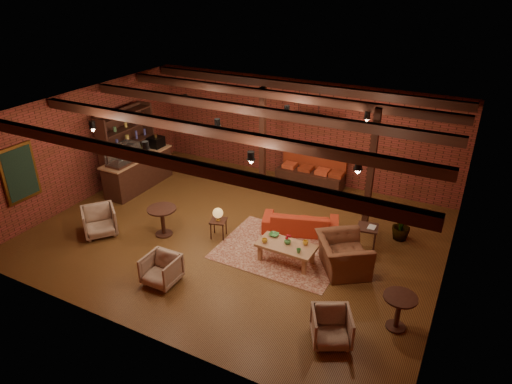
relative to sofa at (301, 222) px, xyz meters
The scene contains 29 objects.
floor 1.66m from the sofa, 149.00° to the right, with size 10.00×10.00×0.00m, color #3B200E.
ceiling 3.34m from the sofa, 149.00° to the right, with size 10.00×8.00×0.02m, color black.
wall_back 3.70m from the sofa, 113.93° to the left, with size 10.00×0.02×3.20m, color maroon.
wall_front 5.21m from the sofa, 106.14° to the right, with size 10.00×0.02×3.20m, color maroon.
wall_left 6.59m from the sofa, behind, with size 0.02×8.00×3.20m, color maroon.
wall_right 3.92m from the sofa, 13.17° to the right, with size 0.02×8.00×3.20m, color maroon.
ceiling_beams 3.24m from the sofa, 149.00° to the right, with size 9.80×6.40×0.22m, color black, non-canonical shape.
ceiling_pipe 3.02m from the sofa, 151.60° to the left, with size 0.12×0.12×9.60m, color black.
post_left 2.97m from the sofa, 138.71° to the left, with size 0.16×0.16×3.20m, color black.
post_right 2.24m from the sofa, 39.62° to the left, with size 0.16×0.16×3.20m, color black.
service_counter 5.53m from the sofa, behind, with size 0.80×2.50×1.60m, color black, non-canonical shape.
plant_counter 5.49m from the sofa, behind, with size 0.35×0.39×0.30m, color #337F33.
shelving_hutch 5.98m from the sofa, behind, with size 0.52×2.00×2.40m, color black, non-canonical shape.
chalkboard_menu 7.19m from the sofa, 153.61° to the right, with size 0.08×0.96×1.46m, color black.
banquette 2.83m from the sofa, 106.49° to the left, with size 2.10×0.70×1.00m, color maroon, non-canonical shape.
service_sign 3.16m from the sofa, 109.54° to the left, with size 0.86×0.06×0.30m, color orange.
ceiling_spotlights 3.05m from the sofa, 149.00° to the right, with size 6.40×4.40×0.28m, color black, non-canonical shape.
rug 1.11m from the sofa, 93.44° to the right, with size 2.98×2.28×0.01m, color maroon.
sofa is the anchor object (origin of this frame).
coffee_table 1.44m from the sofa, 81.32° to the right, with size 1.37×0.71×0.72m.
side_table_lamp 2.16m from the sofa, 145.27° to the right, with size 0.49×0.49×0.82m.
round_table_left 3.56m from the sofa, 149.86° to the right, with size 0.74×0.74×0.77m.
armchair_a 5.19m from the sofa, 151.12° to the right, with size 0.80×0.75×0.82m, color beige.
armchair_b 3.87m from the sofa, 118.72° to the right, with size 0.71×0.66×0.73m, color beige.
armchair_right 1.87m from the sofa, 36.74° to the right, with size 1.22×0.79×1.06m, color brown.
side_table_book 1.73m from the sofa, ahead, with size 0.57×0.57×0.57m.
round_table_right 3.88m from the sofa, 39.24° to the right, with size 0.64×0.64×0.75m.
armchair_far 3.92m from the sofa, 59.32° to the right, with size 0.71×0.66×0.73m, color beige.
plant_tall 2.70m from the sofa, 18.91° to the left, with size 1.38×1.38×2.47m, color #4C7F4C.
Camera 1 is at (5.11, -8.79, 6.25)m, focal length 32.00 mm.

